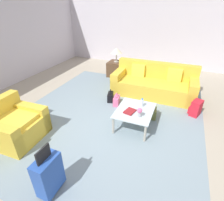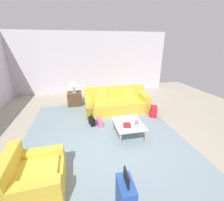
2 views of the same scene
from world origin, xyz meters
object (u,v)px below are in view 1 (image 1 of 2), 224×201
(armchair, at_px, (14,126))
(handbag_black, at_px, (110,97))
(couch, at_px, (154,84))
(handbag_pink, at_px, (116,100))
(coffee_table_book, at_px, (130,111))
(water_bottle, at_px, (142,103))
(suitcase_blue, at_px, (49,174))
(side_table, at_px, (116,69))
(handbag_olive, at_px, (153,113))
(flower_vase, at_px, (140,112))
(backpack_red, at_px, (196,108))
(coffee_table, at_px, (135,112))
(table_lamp, at_px, (117,51))

(armchair, distance_m, handbag_black, 2.51)
(couch, distance_m, handbag_pink, 1.34)
(armchair, height_order, coffee_table_book, armchair)
(water_bottle, bearing_deg, suitcase_blue, 160.02)
(side_table, bearing_deg, handbag_olive, -141.20)
(side_table, height_order, handbag_pink, side_table)
(flower_vase, relative_size, side_table, 0.35)
(side_table, relative_size, handbag_olive, 1.65)
(flower_vase, xyz_separation_m, handbag_pink, (0.97, 0.86, -0.42))
(water_bottle, height_order, backpack_red, water_bottle)
(couch, bearing_deg, armchair, 143.84)
(coffee_table, xyz_separation_m, handbag_pink, (0.75, 0.71, -0.25))
(coffee_table, bearing_deg, suitcase_blue, 160.71)
(side_table, bearing_deg, backpack_red, -122.77)
(handbag_pink, relative_size, backpack_red, 0.89)
(water_bottle, bearing_deg, coffee_table_book, 150.64)
(armchair, bearing_deg, handbag_olive, -54.12)
(handbag_olive, height_order, backpack_red, backpack_red)
(handbag_olive, bearing_deg, coffee_table, 146.47)
(coffee_table_book, bearing_deg, handbag_black, 54.06)
(couch, height_order, armchair, couch)
(handbag_pink, relative_size, handbag_olive, 1.00)
(water_bottle, relative_size, side_table, 0.35)
(water_bottle, relative_size, coffee_table_book, 0.78)
(side_table, relative_size, handbag_pink, 1.65)
(backpack_red, bearing_deg, flower_vase, 137.02)
(side_table, distance_m, handbag_black, 2.00)
(couch, distance_m, handbag_black, 1.41)
(coffee_table, xyz_separation_m, handbag_olive, (0.51, -0.34, -0.25))
(armchair, bearing_deg, side_table, -9.27)
(armchair, xyz_separation_m, backpack_red, (2.31, -3.46, -0.10))
(side_table, relative_size, handbag_black, 1.65)
(suitcase_blue, bearing_deg, coffee_table_book, -18.25)
(flower_vase, bearing_deg, coffee_table_book, 66.50)
(suitcase_blue, height_order, handbag_pink, suitcase_blue)
(coffee_table_book, bearing_deg, backpack_red, -37.42)
(armchair, height_order, backpack_red, armchair)
(suitcase_blue, distance_m, backpack_red, 3.61)
(couch, distance_m, side_table, 1.89)
(suitcase_blue, bearing_deg, table_lamp, 9.46)
(flower_vase, bearing_deg, coffee_table, 34.29)
(couch, height_order, coffee_table_book, couch)
(couch, bearing_deg, backpack_red, -123.86)
(water_bottle, bearing_deg, handbag_olive, -37.48)
(coffee_table, bearing_deg, water_bottle, -26.57)
(handbag_olive, bearing_deg, handbag_pink, 77.45)
(coffee_table_book, bearing_deg, coffee_table, -20.47)
(table_lamp, xyz_separation_m, suitcase_blue, (-4.80, -0.80, -0.60))
(armchair, distance_m, side_table, 4.16)
(coffee_table, distance_m, side_table, 3.18)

